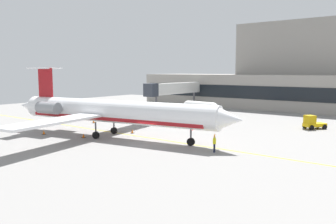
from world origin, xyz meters
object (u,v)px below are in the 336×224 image
Objects in this scene: regional_jet at (110,111)px; pushback_tractor at (192,114)px; fuel_tank at (200,107)px; baggage_tug at (313,123)px; marshaller at (214,143)px.

regional_jet is 20.82m from pushback_tractor.
fuel_tank is at bearing 97.02° from regional_jet.
pushback_tractor is at bearing -69.48° from fuel_tank.
baggage_tug is 20.12m from pushback_tractor.
baggage_tug is at bearing 79.24° from marshaller.
baggage_tug is at bearing -12.05° from fuel_tank.
pushback_tractor reaches higher than marshaller.
fuel_tank reaches higher than pushback_tractor.
regional_jet reaches higher than fuel_tank.
baggage_tug is 0.89× the size of pushback_tractor.
marshaller is at bearing -51.38° from pushback_tractor.
regional_jet is at bearing -82.98° from fuel_tank.
regional_jet reaches higher than baggage_tug.
baggage_tug reaches higher than pushback_tractor.
regional_jet is 29.44m from baggage_tug.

